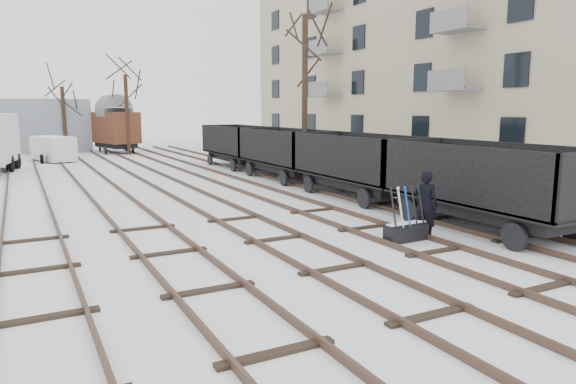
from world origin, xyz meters
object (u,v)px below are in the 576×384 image
panel_van (53,148)px  worker (426,204)px  freight_wagon_a (484,197)px  ground_frame (406,231)px  box_van_wagon (115,127)px

panel_van → worker: bearing=-92.7°
worker → freight_wagon_a: freight_wagon_a is taller
ground_frame → worker: 1.01m
worker → box_van_wagon: bearing=-23.8°
worker → panel_van: bearing=-12.9°
worker → freight_wagon_a: (2.17, -0.13, 0.03)m
freight_wagon_a → box_van_wagon: size_ratio=1.17×
worker → panel_van: 29.34m
freight_wagon_a → panel_van: (-10.00, 28.41, -0.08)m
worker → freight_wagon_a: 2.18m
ground_frame → panel_van: size_ratio=0.35×
ground_frame → box_van_wagon: bearing=90.6°
ground_frame → worker: size_ratio=0.78×
freight_wagon_a → panel_van: 30.12m
worker → panel_van: size_ratio=0.45×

